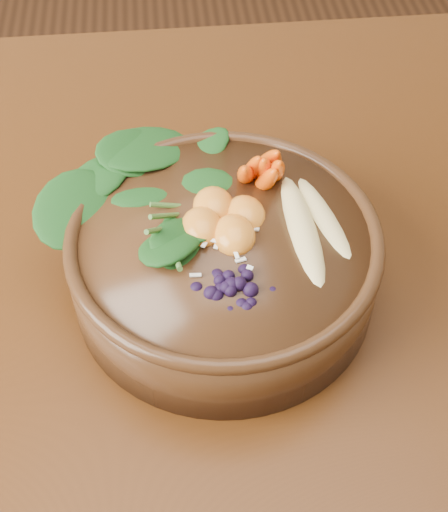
{
  "coord_description": "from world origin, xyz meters",
  "views": [
    {
      "loc": [
        -0.22,
        -0.47,
        1.31
      ],
      "look_at": [
        -0.17,
        -0.03,
        0.8
      ],
      "focal_mm": 50.0,
      "sensor_mm": 36.0,
      "label": 1
    }
  ],
  "objects": [
    {
      "name": "kale_heap",
      "position": [
        -0.22,
        0.03,
        0.85
      ],
      "size": [
        0.2,
        0.18,
        0.04
      ],
      "primitive_type": null,
      "rotation": [
        0.0,
        0.0,
        0.04
      ],
      "color": "#1B4F1A",
      "rests_on": "stoneware_bowl"
    },
    {
      "name": "banana_halves",
      "position": [
        -0.09,
        -0.03,
        0.84
      ],
      "size": [
        0.07,
        0.17,
        0.03
      ],
      "rotation": [
        0.0,
        0.0,
        0.04
      ],
      "color": "#E0CC84",
      "rests_on": "stoneware_bowl"
    },
    {
      "name": "blueberry_pile",
      "position": [
        -0.17,
        -0.09,
        0.85
      ],
      "size": [
        0.14,
        0.11,
        0.04
      ],
      "primitive_type": null,
      "rotation": [
        0.0,
        0.0,
        0.04
      ],
      "color": "black",
      "rests_on": "stoneware_bowl"
    },
    {
      "name": "carrot_cluster",
      "position": [
        -0.12,
        0.05,
        0.87
      ],
      "size": [
        0.06,
        0.06,
        0.08
      ],
      "primitive_type": null,
      "rotation": [
        0.0,
        0.0,
        0.04
      ],
      "color": "#F35007",
      "rests_on": "stoneware_bowl"
    },
    {
      "name": "coconut_flakes",
      "position": [
        -0.17,
        -0.05,
        0.83
      ],
      "size": [
        0.1,
        0.07,
        0.01
      ],
      "primitive_type": null,
      "rotation": [
        0.0,
        0.0,
        0.04
      ],
      "color": "white",
      "rests_on": "stoneware_bowl"
    },
    {
      "name": "dining_table",
      "position": [
        0.0,
        0.0,
        0.66
      ],
      "size": [
        1.6,
        0.9,
        0.75
      ],
      "color": "#331C0C",
      "rests_on": "ground"
    },
    {
      "name": "stoneware_bowl",
      "position": [
        -0.17,
        -0.03,
        0.79
      ],
      "size": [
        0.3,
        0.3,
        0.08
      ],
      "primitive_type": "cylinder",
      "rotation": [
        0.0,
        0.0,
        0.04
      ],
      "color": "#3C2310",
      "rests_on": "dining_table"
    },
    {
      "name": "mandarin_cluster",
      "position": [
        -0.17,
        -0.01,
        0.84
      ],
      "size": [
        0.09,
        0.1,
        0.03
      ],
      "primitive_type": null,
      "rotation": [
        0.0,
        0.0,
        0.04
      ],
      "color": "orange",
      "rests_on": "stoneware_bowl"
    }
  ]
}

